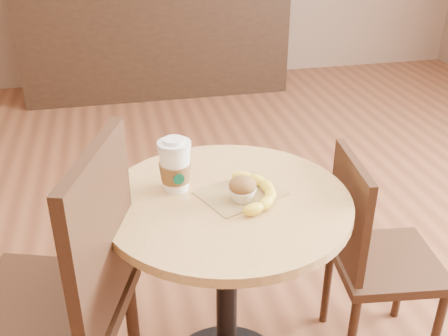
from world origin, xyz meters
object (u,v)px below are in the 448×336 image
object	(u,v)px
chair_left	(65,299)
banana	(257,191)
coffee_cup	(175,167)
cafe_table	(227,252)
chair_right	(372,253)
muffin	(243,189)

from	to	relation	value
chair_left	banana	distance (m)	0.62
coffee_cup	chair_left	bearing A→B (deg)	-152.50
cafe_table	chair_left	world-z (taller)	chair_left
cafe_table	banana	world-z (taller)	banana
cafe_table	chair_right	bearing A→B (deg)	2.32
coffee_cup	chair_right	bearing A→B (deg)	-9.66
muffin	banana	world-z (taller)	muffin
chair_left	coffee_cup	bearing A→B (deg)	140.37
cafe_table	banana	xyz separation A→B (m)	(0.09, -0.01, 0.22)
chair_right	banana	distance (m)	0.55
chair_right	coffee_cup	xyz separation A→B (m)	(-0.67, 0.07, 0.38)
cafe_table	banana	distance (m)	0.24
cafe_table	chair_left	xyz separation A→B (m)	(-0.49, -0.13, 0.01)
chair_right	coffee_cup	bearing A→B (deg)	91.38
chair_left	coffee_cup	xyz separation A→B (m)	(0.35, 0.21, 0.26)
chair_right	coffee_cup	size ratio (longest dim) A/B	4.81
chair_left	banana	bearing A→B (deg)	119.89
banana	muffin	bearing A→B (deg)	-158.75
chair_left	chair_right	distance (m)	1.03
chair_left	muffin	size ratio (longest dim) A/B	12.31
chair_left	banana	xyz separation A→B (m)	(0.58, 0.11, 0.21)
chair_left	banana	size ratio (longest dim) A/B	3.95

